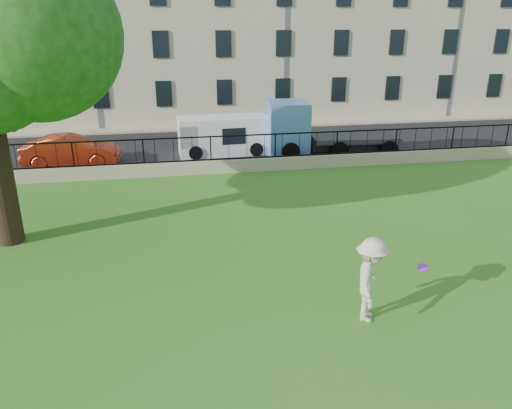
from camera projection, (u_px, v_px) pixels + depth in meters
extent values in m
plane|color=#33761C|center=(260.00, 316.00, 12.00)|extent=(120.00, 120.00, 0.00)
cube|color=gray|center=(211.00, 167.00, 22.94)|extent=(50.00, 0.40, 0.60)
cube|color=black|center=(211.00, 160.00, 22.83)|extent=(50.00, 0.05, 0.06)
cube|color=black|center=(210.00, 137.00, 22.45)|extent=(50.00, 0.05, 0.06)
cube|color=black|center=(203.00, 148.00, 27.38)|extent=(60.00, 9.00, 0.01)
cube|color=gray|center=(197.00, 128.00, 32.15)|extent=(60.00, 1.40, 0.12)
cube|color=#C0B198|center=(187.00, 21.00, 35.13)|extent=(56.00, 10.00, 13.00)
sphere|color=#184612|center=(35.00, 35.00, 13.35)|extent=(4.67, 4.67, 4.67)
imported|color=beige|center=(371.00, 280.00, 11.55)|extent=(1.26, 1.53, 2.07)
cylinder|color=#9828E5|center=(423.00, 267.00, 12.13)|extent=(0.29, 0.28, 0.12)
imported|color=#AC2C15|center=(71.00, 151.00, 23.91)|extent=(4.54, 1.74, 1.47)
cube|color=silver|center=(223.00, 135.00, 26.01)|extent=(4.67, 1.97, 1.94)
cube|color=#5280C1|center=(331.00, 128.00, 25.87)|extent=(6.72, 2.88, 2.74)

